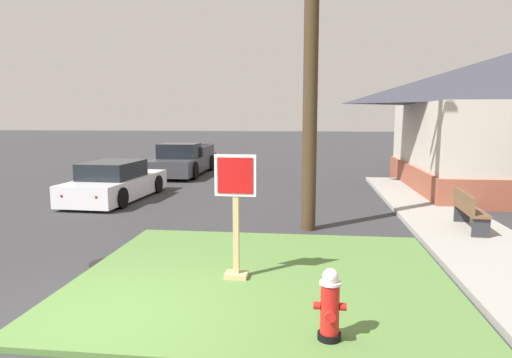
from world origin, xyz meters
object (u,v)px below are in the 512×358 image
parked_sedan_white (116,183)px  pickup_truck_charcoal (183,161)px  stop_sign (236,221)px  manhole_cover (109,263)px  street_bench (468,209)px  fire_hydrant (330,306)px  utility_pole (311,29)px

parked_sedan_white → pickup_truck_charcoal: pickup_truck_charcoal is taller
stop_sign → manhole_cover: (-2.46, 0.66, -1.01)m
pickup_truck_charcoal → street_bench: 13.51m
fire_hydrant → manhole_cover: fire_hydrant is taller
fire_hydrant → pickup_truck_charcoal: pickup_truck_charcoal is taller
stop_sign → pickup_truck_charcoal: size_ratio=0.37×
stop_sign → street_bench: 6.00m
parked_sedan_white → manhole_cover: bearing=-67.2°
pickup_truck_charcoal → street_bench: size_ratio=3.32×
pickup_truck_charcoal → street_bench: pickup_truck_charcoal is taller
pickup_truck_charcoal → utility_pole: utility_pole is taller
manhole_cover → street_bench: bearing=22.5°
parked_sedan_white → street_bench: (9.82, -3.24, 0.05)m
fire_hydrant → parked_sedan_white: 10.91m
fire_hydrant → stop_sign: (-1.41, 1.89, 0.53)m
manhole_cover → parked_sedan_white: (-2.62, 6.22, 0.53)m
fire_hydrant → street_bench: 6.46m
parked_sedan_white → utility_pole: 8.11m
pickup_truck_charcoal → utility_pole: bearing=-59.2°
stop_sign → street_bench: size_ratio=1.21×
manhole_cover → pickup_truck_charcoal: pickup_truck_charcoal is taller
manhole_cover → parked_sedan_white: size_ratio=0.15×
parked_sedan_white → utility_pole: utility_pole is taller
pickup_truck_charcoal → fire_hydrant: bearing=-68.3°
pickup_truck_charcoal → utility_pole: (5.80, -9.71, 3.99)m
parked_sedan_white → fire_hydrant: bearing=-53.5°
fire_hydrant → pickup_truck_charcoal: size_ratio=0.16×
stop_sign → manhole_cover: 2.74m
fire_hydrant → street_bench: bearing=58.9°
stop_sign → pickup_truck_charcoal: stop_sign is taller
stop_sign → utility_pole: utility_pole is taller
fire_hydrant → parked_sedan_white: (-6.49, 8.77, 0.06)m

